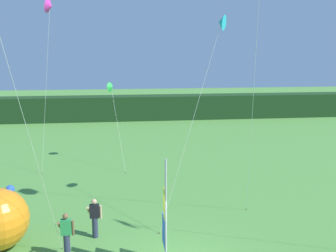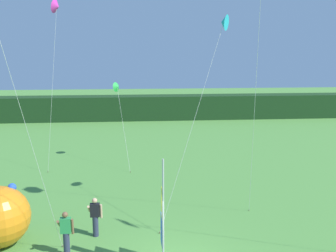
# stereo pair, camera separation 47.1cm
# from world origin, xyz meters

# --- Properties ---
(distant_treeline) EXTENTS (80.00, 2.40, 2.44)m
(distant_treeline) POSITION_xyz_m (0.00, 28.19, 1.22)
(distant_treeline) COLOR #193819
(distant_treeline) RESTS_ON ground
(banner_flag) EXTENTS (0.06, 1.03, 3.83)m
(banner_flag) POSITION_xyz_m (-0.17, 0.27, 1.83)
(banner_flag) COLOR #B7B7BC
(banner_flag) RESTS_ON ground
(person_near_banner) EXTENTS (0.55, 0.48, 1.60)m
(person_near_banner) POSITION_xyz_m (-3.43, 1.46, 0.85)
(person_near_banner) COLOR #2D334C
(person_near_banner) RESTS_ON ground
(person_mid_field) EXTENTS (0.55, 0.48, 1.54)m
(person_mid_field) POSITION_xyz_m (-2.57, 2.80, 0.82)
(person_mid_field) COLOR #2D334C
(person_mid_field) RESTS_ON ground
(kite_magenta_delta_1) EXTENTS (1.07, 1.96, 9.93)m
(kite_magenta_delta_1) POSITION_xyz_m (-5.38, 12.48, 9.46)
(kite_magenta_delta_1) COLOR brown
(kite_magenta_delta_1) RESTS_ON ground
(kite_green_delta_3) EXTENTS (1.05, 2.79, 5.10)m
(kite_green_delta_3) POSITION_xyz_m (-2.04, 12.98, 4.76)
(kite_green_delta_3) COLOR brown
(kite_green_delta_3) RESTS_ON ground
(kite_cyan_delta_5) EXTENTS (3.07, 2.31, 8.47)m
(kite_cyan_delta_5) POSITION_xyz_m (2.65, 4.70, 8.07)
(kite_cyan_delta_5) COLOR brown
(kite_cyan_delta_5) RESTS_ON ground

